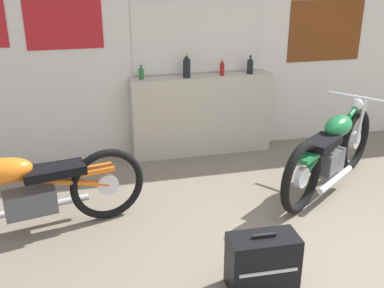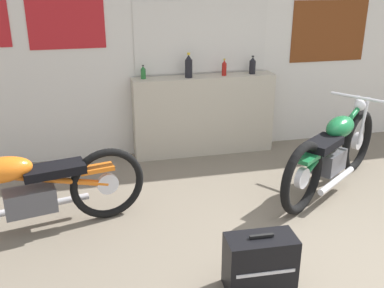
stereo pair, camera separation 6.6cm
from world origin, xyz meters
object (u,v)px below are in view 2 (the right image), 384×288
Objects in this scene: motorcycle_orange at (20,191)px; hard_case_black at (260,262)px; bottle_left_center at (189,67)px; motorcycle_green at (333,151)px; bottle_right_center at (252,66)px; bottle_leftmost at (143,73)px; bottle_center at (224,68)px.

motorcycle_orange is 2.12m from hard_case_black.
motorcycle_green is (1.27, -1.31, -0.70)m from bottle_left_center.
motorcycle_green reaches higher than motorcycle_orange.
bottle_right_center is 0.10× the size of motorcycle_orange.
hard_case_black is (0.47, -2.71, -0.86)m from bottle_leftmost.
bottle_right_center is at bearing 71.56° from hard_case_black.
bottle_right_center is at bearing 1.65° from bottle_center.
bottle_center is 2.86m from hard_case_black.
bottle_leftmost is 0.31× the size of hard_case_black.
motorcycle_green is at bearing -37.01° from bottle_leftmost.
bottle_right_center is (0.37, 0.01, 0.01)m from bottle_center.
motorcycle_green is 1.91m from hard_case_black.
hard_case_black is at bearing -101.05° from bottle_center.
bottle_left_center is 0.17× the size of motorcycle_green.
bottle_right_center is at bearing 108.50° from motorcycle_green.
bottle_left_center reaches higher than motorcycle_orange.
bottle_left_center reaches higher than hard_case_black.
hard_case_black is (-0.89, -2.68, -0.89)m from bottle_right_center.
bottle_right_center reaches higher than motorcycle_green.
bottle_leftmost is 1.37m from bottle_right_center.
motorcycle_green is 0.78× the size of motorcycle_orange.
bottle_leftmost is at bearing 99.88° from hard_case_black.
bottle_center reaches higher than motorcycle_green.
bottle_right_center is at bearing -1.54° from bottle_leftmost.
hard_case_black is (1.77, -1.14, -0.23)m from motorcycle_orange.
bottle_left_center is 1.95m from motorcycle_green.
bottle_center is at bearing -178.35° from bottle_right_center.
bottle_right_center reaches higher than bottle_center.
bottle_right_center reaches higher than bottle_leftmost.
bottle_center is 0.09× the size of motorcycle_orange.
bottle_leftmost is at bearing 178.46° from bottle_right_center.
motorcycle_green is at bearing 45.29° from hard_case_black.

